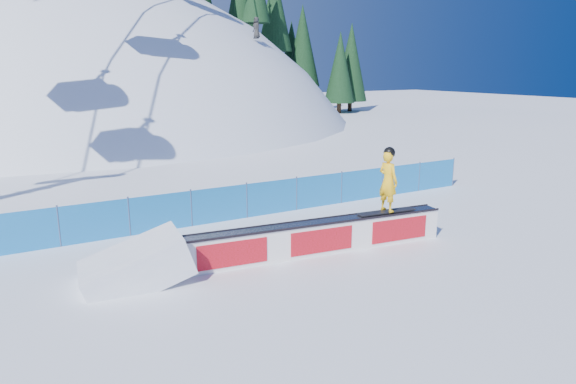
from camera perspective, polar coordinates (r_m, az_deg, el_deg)
ground at (r=13.73m, az=-0.27°, el=-8.10°), size 160.00×160.00×0.00m
snow_hill at (r=58.25m, az=-21.39°, el=-10.67°), size 64.00×64.00×64.00m
treeline at (r=60.00m, az=-0.80°, el=17.93°), size 22.00×12.91×19.71m
safety_fence at (r=17.40m, az=-7.58°, el=-1.40°), size 22.05×0.05×1.30m
rail_box at (r=14.42m, az=3.34°, el=-5.06°), size 7.90×1.41×0.95m
snow_ramp at (r=13.26m, az=-16.39°, el=-9.50°), size 2.82×1.94×1.66m
snowboarder at (r=15.16m, az=11.06°, el=1.26°), size 1.88×0.71×1.94m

